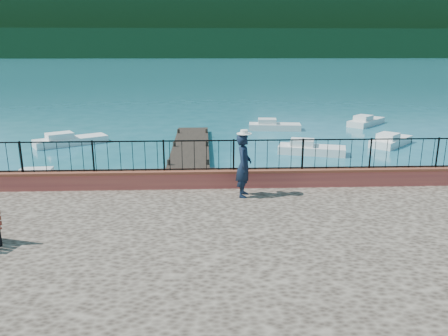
{
  "coord_description": "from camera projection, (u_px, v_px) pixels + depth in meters",
  "views": [
    {
      "loc": [
        -1.21,
        -9.69,
        5.49
      ],
      "look_at": [
        -0.68,
        2.0,
        2.3
      ],
      "focal_mm": 35.0,
      "sensor_mm": 36.0,
      "label": 1
    }
  ],
  "objects": [
    {
      "name": "boat_3",
      "position": [
        71.0,
        138.0,
        25.91
      ],
      "size": [
        4.21,
        3.28,
        0.8
      ],
      "primitive_type": "cube",
      "rotation": [
        0.0,
        0.0,
        0.55
      ],
      "color": "white",
      "rests_on": "ground"
    },
    {
      "name": "foothills",
      "position": [
        205.0,
        28.0,
        352.03
      ],
      "size": [
        900.0,
        120.0,
        44.0
      ],
      "primitive_type": "cube",
      "color": "black",
      "rests_on": "ground"
    },
    {
      "name": "boat_0",
      "position": [
        49.0,
        178.0,
        17.83
      ],
      "size": [
        3.73,
        1.55,
        0.8
      ],
      "primitive_type": "cube",
      "rotation": [
        0.0,
        0.0,
        0.07
      ],
      "color": "silver",
      "rests_on": "ground"
    },
    {
      "name": "boat_1",
      "position": [
        312.0,
        147.0,
        23.63
      ],
      "size": [
        3.76,
        2.26,
        0.8
      ],
      "primitive_type": "cube",
      "rotation": [
        0.0,
        0.0,
        -0.29
      ],
      "color": "silver",
      "rests_on": "ground"
    },
    {
      "name": "companion_hill",
      "position": [
        376.0,
        54.0,
        560.08
      ],
      "size": [
        448.0,
        384.0,
        180.0
      ],
      "primitive_type": "ellipsoid",
      "color": "#142D23",
      "rests_on": "ground"
    },
    {
      "name": "railing",
      "position": [
        243.0,
        155.0,
        13.81
      ],
      "size": [
        27.0,
        0.05,
        0.95
      ],
      "primitive_type": "cube",
      "color": "black",
      "rests_on": "parapet"
    },
    {
      "name": "dock",
      "position": [
        190.0,
        157.0,
        22.28
      ],
      "size": [
        2.0,
        16.0,
        0.3
      ],
      "primitive_type": "cube",
      "color": "#2D231C",
      "rests_on": "ground"
    },
    {
      "name": "far_forest",
      "position": [
        205.0,
        44.0,
        297.62
      ],
      "size": [
        900.0,
        60.0,
        18.0
      ],
      "primitive_type": "cube",
      "color": "black",
      "rests_on": "ground"
    },
    {
      "name": "parapet",
      "position": [
        243.0,
        178.0,
        14.01
      ],
      "size": [
        28.0,
        0.46,
        0.58
      ],
      "primitive_type": "cube",
      "color": "#BA5743",
      "rests_on": "promenade"
    },
    {
      "name": "ground",
      "position": [
        255.0,
        278.0,
        10.84
      ],
      "size": [
        2000.0,
        2000.0,
        0.0
      ],
      "primitive_type": "plane",
      "color": "#19596B",
      "rests_on": "ground"
    },
    {
      "name": "boat_5",
      "position": [
        366.0,
        120.0,
        32.7
      ],
      "size": [
        3.6,
        3.65,
        0.8
      ],
      "primitive_type": "cube",
      "rotation": [
        0.0,
        0.0,
        0.8
      ],
      "color": "silver",
      "rests_on": "ground"
    },
    {
      "name": "person",
      "position": [
        244.0,
        166.0,
        12.97
      ],
      "size": [
        0.59,
        0.77,
        1.9
      ],
      "primitive_type": "imported",
      "rotation": [
        0.0,
        0.0,
        1.36
      ],
      "color": "black",
      "rests_on": "promenade"
    },
    {
      "name": "hat",
      "position": [
        244.0,
        132.0,
        12.7
      ],
      "size": [
        0.44,
        0.44,
        0.12
      ],
      "primitive_type": "cylinder",
      "color": "white",
      "rests_on": "person"
    },
    {
      "name": "boat_2",
      "position": [
        391.0,
        138.0,
        25.78
      ],
      "size": [
        3.26,
        3.25,
        0.8
      ],
      "primitive_type": "cube",
      "rotation": [
        0.0,
        0.0,
        0.78
      ],
      "color": "white",
      "rests_on": "ground"
    },
    {
      "name": "boat_4",
      "position": [
        275.0,
        124.0,
        30.72
      ],
      "size": [
        3.72,
        1.7,
        0.8
      ],
      "primitive_type": "cube",
      "rotation": [
        0.0,
        0.0,
        -0.11
      ],
      "color": "silver",
      "rests_on": "ground"
    }
  ]
}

